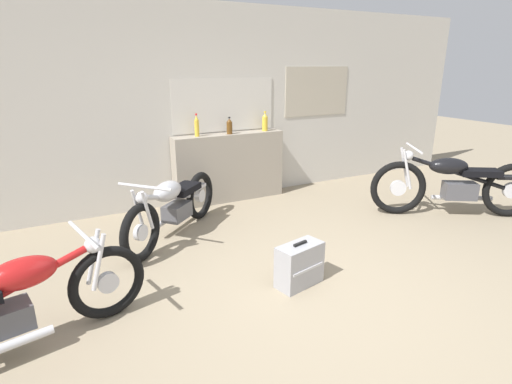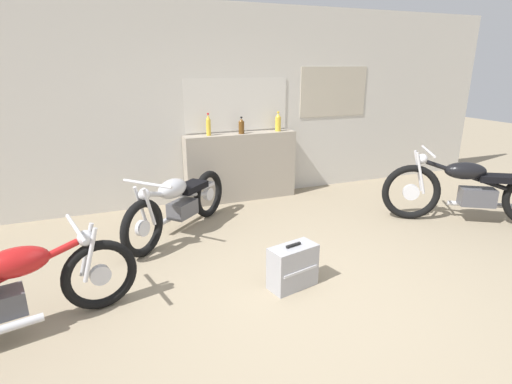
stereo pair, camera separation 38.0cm
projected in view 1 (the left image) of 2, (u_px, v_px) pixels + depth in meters
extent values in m
plane|color=gray|center=(327.00, 304.00, 3.46)|extent=(24.00, 24.00, 0.00)
cube|color=beige|center=(198.00, 107.00, 5.68)|extent=(10.00, 0.06, 2.80)
cube|color=silver|center=(224.00, 105.00, 5.82)|extent=(1.52, 0.01, 0.70)
cube|color=beige|center=(224.00, 105.00, 5.81)|extent=(1.58, 0.01, 0.76)
cube|color=#B2A893|center=(317.00, 91.00, 6.49)|extent=(1.20, 0.01, 0.77)
cube|color=gray|center=(229.00, 167.00, 5.97)|extent=(1.69, 0.28, 1.01)
cylinder|color=gold|center=(197.00, 128.00, 5.56)|extent=(0.06, 0.06, 0.23)
cone|color=gold|center=(196.00, 118.00, 5.52)|extent=(0.05, 0.05, 0.06)
cylinder|color=red|center=(196.00, 114.00, 5.51)|extent=(0.03, 0.03, 0.03)
cylinder|color=#5B3814|center=(229.00, 128.00, 5.76)|extent=(0.08, 0.08, 0.18)
cone|color=#5B3814|center=(229.00, 120.00, 5.73)|extent=(0.07, 0.07, 0.05)
cylinder|color=black|center=(229.00, 118.00, 5.72)|extent=(0.03, 0.03, 0.02)
cylinder|color=gold|center=(265.00, 124.00, 6.04)|extent=(0.09, 0.09, 0.21)
cone|color=gold|center=(265.00, 115.00, 5.99)|extent=(0.07, 0.07, 0.06)
cylinder|color=gold|center=(265.00, 112.00, 5.98)|extent=(0.03, 0.03, 0.02)
torus|color=black|center=(141.00, 233.00, 4.13)|extent=(0.53, 0.49, 0.63)
cylinder|color=silver|center=(141.00, 233.00, 4.13)|extent=(0.17, 0.16, 0.17)
torus|color=black|center=(200.00, 196.00, 5.30)|extent=(0.53, 0.49, 0.63)
cylinder|color=silver|center=(200.00, 196.00, 5.30)|extent=(0.17, 0.16, 0.17)
cube|color=#4C4C51|center=(177.00, 211.00, 4.78)|extent=(0.42, 0.41, 0.19)
cylinder|color=#B2B2B7|center=(176.00, 196.00, 4.72)|extent=(0.92, 0.84, 0.40)
ellipsoid|color=#B2B2B7|center=(168.00, 191.00, 4.53)|extent=(0.49, 0.48, 0.22)
cube|color=black|center=(184.00, 189.00, 4.88)|extent=(0.49, 0.48, 0.08)
cube|color=#B2B2B7|center=(197.00, 186.00, 5.18)|extent=(0.29, 0.28, 0.04)
cylinder|color=silver|center=(147.00, 210.00, 4.10)|extent=(0.14, 0.13, 0.45)
cylinder|color=silver|center=(138.00, 209.00, 4.14)|extent=(0.14, 0.13, 0.45)
cylinder|color=silver|center=(144.00, 187.00, 4.11)|extent=(0.45, 0.49, 0.03)
sphere|color=silver|center=(142.00, 198.00, 4.09)|extent=(0.13, 0.13, 0.13)
cylinder|color=silver|center=(172.00, 217.00, 4.94)|extent=(0.57, 0.53, 0.06)
torus|color=black|center=(398.00, 188.00, 5.43)|extent=(0.68, 0.47, 0.74)
cylinder|color=silver|center=(398.00, 188.00, 5.43)|extent=(0.21, 0.16, 0.21)
torus|color=black|center=(511.00, 190.00, 5.33)|extent=(0.68, 0.47, 0.74)
cylinder|color=silver|center=(511.00, 190.00, 5.33)|extent=(0.21, 0.16, 0.21)
cube|color=#4C4C51|center=(459.00, 191.00, 5.38)|extent=(0.47, 0.40, 0.23)
cylinder|color=black|center=(462.00, 174.00, 5.31)|extent=(1.18, 0.75, 0.47)
ellipsoid|color=black|center=(448.00, 166.00, 5.29)|extent=(0.55, 0.47, 0.22)
cube|color=black|center=(480.00, 172.00, 5.29)|extent=(0.55, 0.47, 0.08)
cube|color=black|center=(507.00, 177.00, 5.28)|extent=(0.33, 0.27, 0.04)
cylinder|color=silver|center=(407.00, 169.00, 5.29)|extent=(0.17, 0.12, 0.54)
cylinder|color=silver|center=(405.00, 167.00, 5.40)|extent=(0.17, 0.12, 0.54)
cylinder|color=silver|center=(414.00, 148.00, 5.25)|extent=(0.36, 0.56, 0.03)
sphere|color=silver|center=(409.00, 155.00, 5.29)|extent=(0.13, 0.13, 0.13)
cylinder|color=silver|center=(461.00, 198.00, 5.55)|extent=(0.73, 0.48, 0.06)
torus|color=black|center=(108.00, 282.00, 3.21)|extent=(0.62, 0.21, 0.61)
cylinder|color=silver|center=(108.00, 282.00, 3.21)|extent=(0.18, 0.09, 0.17)
cube|color=#4C4C51|center=(2.00, 320.00, 2.76)|extent=(0.42, 0.30, 0.19)
ellipsoid|color=#B21919|center=(23.00, 273.00, 2.77)|extent=(0.50, 0.33, 0.22)
cylinder|color=silver|center=(93.00, 257.00, 3.14)|extent=(0.17, 0.07, 0.45)
cylinder|color=silver|center=(99.00, 262.00, 3.05)|extent=(0.17, 0.07, 0.45)
cylinder|color=silver|center=(83.00, 235.00, 2.98)|extent=(0.17, 0.63, 0.03)
sphere|color=silver|center=(93.00, 245.00, 3.05)|extent=(0.13, 0.13, 0.13)
cube|color=#9E9EA3|center=(299.00, 265.00, 3.70)|extent=(0.49, 0.31, 0.41)
cube|color=silver|center=(309.00, 269.00, 3.62)|extent=(0.37, 0.09, 0.02)
cube|color=black|center=(300.00, 243.00, 3.64)|extent=(0.16, 0.06, 0.02)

